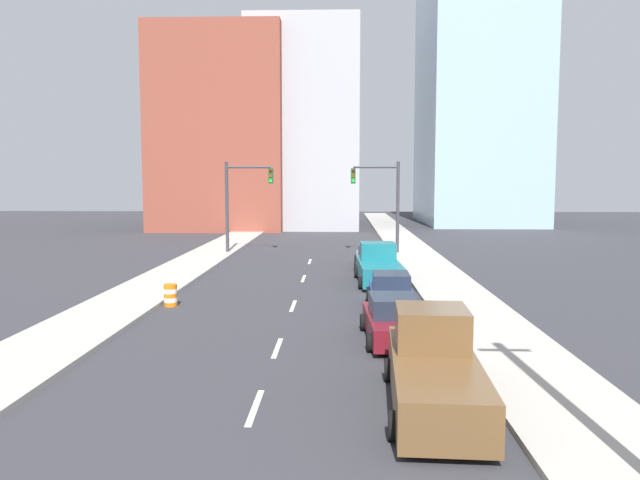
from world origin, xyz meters
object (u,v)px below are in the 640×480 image
Objects in this scene: sedan_maroon at (393,321)px; pickup_truck_teal at (379,267)px; sedan_blue at (391,292)px; sedan_gray at (371,257)px; traffic_signal_left at (239,196)px; pickup_truck_brown at (434,369)px; traffic_signal_right at (385,196)px; traffic_barrel at (171,295)px.

pickup_truck_teal reaches higher than sedan_maroon.
sedan_gray is at bearing 92.27° from sedan_blue.
pickup_truck_brown is (9.59, -30.34, -3.35)m from traffic_signal_left.
sedan_maroon is (-0.46, 6.06, -0.21)m from pickup_truck_brown.
traffic_signal_right reaches higher than sedan_blue.
sedan_blue is (0.34, 5.21, 0.01)m from sedan_maroon.
pickup_truck_teal is (9.36, -12.42, -3.42)m from traffic_signal_left.
traffic_signal_right is at bearing 60.95° from traffic_barrel.
sedan_blue is at bearing -90.98° from pickup_truck_teal.
sedan_maroon reaches higher than sedan_gray.
sedan_gray is at bearing -101.10° from traffic_signal_right.
sedan_gray reaches higher than traffic_barrel.
pickup_truck_teal reaches higher than traffic_barrel.
pickup_truck_teal is (-0.11, 6.66, 0.14)m from sedan_blue.
traffic_signal_left is 1.07× the size of pickup_truck_brown.
sedan_gray is (9.17, 12.18, 0.17)m from traffic_barrel.
sedan_gray is (-1.31, -6.69, -3.60)m from traffic_signal_right.
sedan_blue is (-1.09, -19.08, -3.56)m from traffic_signal_right.
pickup_truck_brown is at bearing -88.13° from sedan_blue.
sedan_blue is (9.46, -19.08, -3.56)m from traffic_signal_left.
pickup_truck_brown is at bearing -87.55° from sedan_gray.
sedan_maroon is 11.87m from pickup_truck_teal.
traffic_barrel is 15.25m from sedan_gray.
sedan_maroon reaches higher than traffic_barrel.
traffic_signal_right is 21.91m from traffic_barrel.
traffic_signal_left is 11.96m from sedan_gray.
traffic_signal_left reaches higher than traffic_barrel.
traffic_barrel is at bearing -125.37° from sedan_gray.
traffic_signal_right reaches higher than sedan_gray.
traffic_signal_left is at bearing 110.43° from pickup_truck_brown.
sedan_blue is at bearing 93.53° from pickup_truck_brown.
sedan_blue is 6.66m from pickup_truck_teal.
pickup_truck_brown is 17.93m from pickup_truck_teal.
traffic_signal_left is 10.55m from traffic_signal_right.
sedan_maroon is (-1.43, -24.29, -3.56)m from traffic_signal_right.
pickup_truck_teal is at bearing 92.14° from sedan_blue.
pickup_truck_teal is 5.73m from sedan_gray.
traffic_signal_right is at bearing 82.62° from pickup_truck_teal.
traffic_signal_left and traffic_signal_right have the same top height.
sedan_blue is at bearing 84.05° from sedan_maroon.
pickup_truck_brown reaches higher than sedan_gray.
sedan_maroon is at bearing -88.77° from sedan_gray.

